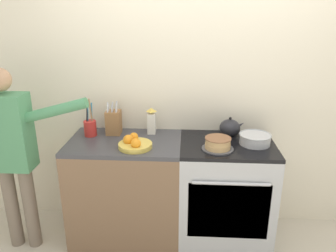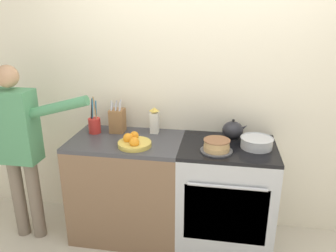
{
  "view_description": "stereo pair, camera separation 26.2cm",
  "coord_description": "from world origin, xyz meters",
  "px_view_note": "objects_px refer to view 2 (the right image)",
  "views": [
    {
      "loc": [
        -0.1,
        -2.2,
        1.94
      ],
      "look_at": [
        -0.25,
        0.28,
        1.06
      ],
      "focal_mm": 35.0,
      "sensor_mm": 36.0,
      "label": 1
    },
    {
      "loc": [
        0.16,
        -2.17,
        1.94
      ],
      "look_at": [
        -0.25,
        0.28,
        1.06
      ],
      "focal_mm": 35.0,
      "sensor_mm": 36.0,
      "label": 2
    }
  ],
  "objects_px": {
    "tea_kettle": "(233,130)",
    "knife_block": "(117,120)",
    "milk_carton": "(154,121)",
    "person_baker": "(19,141)",
    "mixing_bowl": "(257,143)",
    "layer_cake": "(217,146)",
    "utensil_crock": "(95,124)",
    "fruit_bowl": "(134,142)",
    "stove_range": "(225,195)"
  },
  "relations": [
    {
      "from": "tea_kettle",
      "to": "fruit_bowl",
      "type": "xyz_separation_m",
      "value": [
        -0.78,
        -0.3,
        -0.04
      ]
    },
    {
      "from": "layer_cake",
      "to": "person_baker",
      "type": "xyz_separation_m",
      "value": [
        -1.62,
        -0.07,
        -0.04
      ]
    },
    {
      "from": "stove_range",
      "to": "utensil_crock",
      "type": "bearing_deg",
      "value": 174.66
    },
    {
      "from": "fruit_bowl",
      "to": "person_baker",
      "type": "xyz_separation_m",
      "value": [
        -0.97,
        -0.07,
        -0.03
      ]
    },
    {
      "from": "milk_carton",
      "to": "stove_range",
      "type": "bearing_deg",
      "value": -16.67
    },
    {
      "from": "utensil_crock",
      "to": "person_baker",
      "type": "distance_m",
      "value": 0.63
    },
    {
      "from": "utensil_crock",
      "to": "stove_range",
      "type": "bearing_deg",
      "value": -5.34
    },
    {
      "from": "fruit_bowl",
      "to": "milk_carton",
      "type": "height_order",
      "value": "milk_carton"
    },
    {
      "from": "stove_range",
      "to": "tea_kettle",
      "type": "bearing_deg",
      "value": 78.51
    },
    {
      "from": "mixing_bowl",
      "to": "utensil_crock",
      "type": "bearing_deg",
      "value": 175.35
    },
    {
      "from": "tea_kettle",
      "to": "utensil_crock",
      "type": "xyz_separation_m",
      "value": [
        -1.2,
        -0.06,
        0.0
      ]
    },
    {
      "from": "stove_range",
      "to": "tea_kettle",
      "type": "distance_m",
      "value": 0.56
    },
    {
      "from": "stove_range",
      "to": "milk_carton",
      "type": "distance_m",
      "value": 0.88
    },
    {
      "from": "mixing_bowl",
      "to": "knife_block",
      "type": "relative_size",
      "value": 0.86
    },
    {
      "from": "layer_cake",
      "to": "person_baker",
      "type": "height_order",
      "value": "person_baker"
    },
    {
      "from": "tea_kettle",
      "to": "person_baker",
      "type": "distance_m",
      "value": 1.79
    },
    {
      "from": "layer_cake",
      "to": "knife_block",
      "type": "bearing_deg",
      "value": 161.63
    },
    {
      "from": "tea_kettle",
      "to": "knife_block",
      "type": "relative_size",
      "value": 0.72
    },
    {
      "from": "tea_kettle",
      "to": "mixing_bowl",
      "type": "relative_size",
      "value": 0.84
    },
    {
      "from": "mixing_bowl",
      "to": "fruit_bowl",
      "type": "height_order",
      "value": "fruit_bowl"
    },
    {
      "from": "utensil_crock",
      "to": "fruit_bowl",
      "type": "relative_size",
      "value": 1.25
    },
    {
      "from": "knife_block",
      "to": "person_baker",
      "type": "height_order",
      "value": "person_baker"
    },
    {
      "from": "layer_cake",
      "to": "utensil_crock",
      "type": "bearing_deg",
      "value": 167.68
    },
    {
      "from": "utensil_crock",
      "to": "fruit_bowl",
      "type": "height_order",
      "value": "utensil_crock"
    },
    {
      "from": "mixing_bowl",
      "to": "milk_carton",
      "type": "bearing_deg",
      "value": 167.14
    },
    {
      "from": "layer_cake",
      "to": "utensil_crock",
      "type": "xyz_separation_m",
      "value": [
        -1.08,
        0.23,
        0.03
      ]
    },
    {
      "from": "knife_block",
      "to": "fruit_bowl",
      "type": "height_order",
      "value": "knife_block"
    },
    {
      "from": "layer_cake",
      "to": "mixing_bowl",
      "type": "xyz_separation_m",
      "value": [
        0.31,
        0.12,
        -0.0
      ]
    },
    {
      "from": "fruit_bowl",
      "to": "milk_carton",
      "type": "xyz_separation_m",
      "value": [
        0.1,
        0.32,
        0.08
      ]
    },
    {
      "from": "stove_range",
      "to": "person_baker",
      "type": "height_order",
      "value": "person_baker"
    },
    {
      "from": "layer_cake",
      "to": "knife_block",
      "type": "height_order",
      "value": "knife_block"
    },
    {
      "from": "stove_range",
      "to": "utensil_crock",
      "type": "xyz_separation_m",
      "value": [
        -1.17,
        0.11,
        0.53
      ]
    },
    {
      "from": "knife_block",
      "to": "fruit_bowl",
      "type": "bearing_deg",
      "value": -52.63
    },
    {
      "from": "tea_kettle",
      "to": "milk_carton",
      "type": "relative_size",
      "value": 0.92
    },
    {
      "from": "knife_block",
      "to": "mixing_bowl",
      "type": "bearing_deg",
      "value": -8.16
    },
    {
      "from": "mixing_bowl",
      "to": "fruit_bowl",
      "type": "bearing_deg",
      "value": -172.55
    },
    {
      "from": "milk_carton",
      "to": "knife_block",
      "type": "bearing_deg",
      "value": -175.55
    },
    {
      "from": "fruit_bowl",
      "to": "person_baker",
      "type": "bearing_deg",
      "value": -175.93
    },
    {
      "from": "mixing_bowl",
      "to": "person_baker",
      "type": "relative_size",
      "value": 0.17
    },
    {
      "from": "milk_carton",
      "to": "person_baker",
      "type": "bearing_deg",
      "value": -159.89
    },
    {
      "from": "stove_range",
      "to": "milk_carton",
      "type": "xyz_separation_m",
      "value": [
        -0.65,
        0.19,
        0.57
      ]
    },
    {
      "from": "knife_block",
      "to": "milk_carton",
      "type": "relative_size",
      "value": 1.27
    },
    {
      "from": "person_baker",
      "to": "utensil_crock",
      "type": "bearing_deg",
      "value": 35.47
    },
    {
      "from": "stove_range",
      "to": "tea_kettle",
      "type": "height_order",
      "value": "tea_kettle"
    },
    {
      "from": "tea_kettle",
      "to": "utensil_crock",
      "type": "height_order",
      "value": "utensil_crock"
    },
    {
      "from": "stove_range",
      "to": "tea_kettle",
      "type": "relative_size",
      "value": 4.25
    },
    {
      "from": "stove_range",
      "to": "layer_cake",
      "type": "distance_m",
      "value": 0.53
    },
    {
      "from": "stove_range",
      "to": "mixing_bowl",
      "type": "height_order",
      "value": "mixing_bowl"
    },
    {
      "from": "layer_cake",
      "to": "milk_carton",
      "type": "xyz_separation_m",
      "value": [
        -0.55,
        0.32,
        0.07
      ]
    },
    {
      "from": "utensil_crock",
      "to": "fruit_bowl",
      "type": "distance_m",
      "value": 0.49
    }
  ]
}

